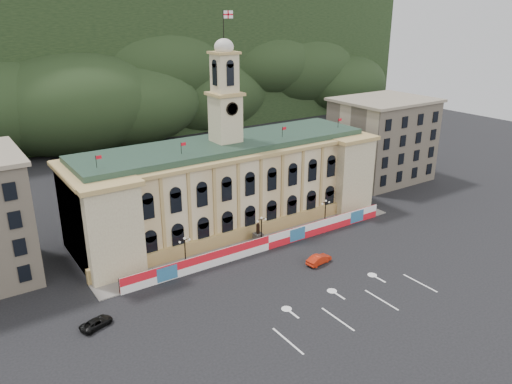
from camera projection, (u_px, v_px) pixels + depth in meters
ground at (330, 289)px, 70.33m from camera, size 260.00×260.00×0.00m
lane_markings at (355, 306)px, 66.43m from camera, size 26.00×10.00×0.02m
hill_ridge at (75, 69)px, 158.73m from camera, size 230.00×80.00×64.00m
city_hall at (228, 184)px, 89.17m from camera, size 56.20×17.60×37.10m
side_building_right at (382, 139)px, 113.78m from camera, size 21.00×17.00×18.60m
hoarding_fence at (268, 242)px, 81.67m from camera, size 50.00×0.44×2.50m
pavement at (259, 243)px, 84.13m from camera, size 56.00×5.50×0.16m
statue at (258, 237)px, 83.95m from camera, size 1.40×1.40×3.72m
lamp_left at (185, 250)px, 75.18m from camera, size 1.96×0.44×5.15m
lamp_center at (261, 228)px, 82.52m from camera, size 1.96×0.44×5.15m
lamp_right at (325, 211)px, 89.86m from camera, size 1.96×0.44×5.15m
red_sedan at (319, 259)px, 77.24m from camera, size 2.84×4.90×1.47m
black_suv at (96, 323)px, 61.80m from camera, size 4.44×5.33×1.16m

